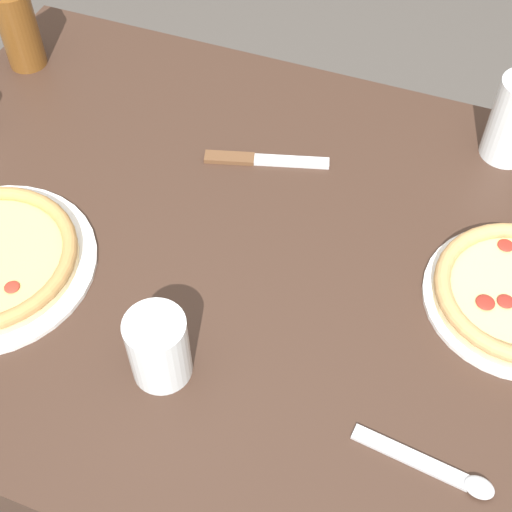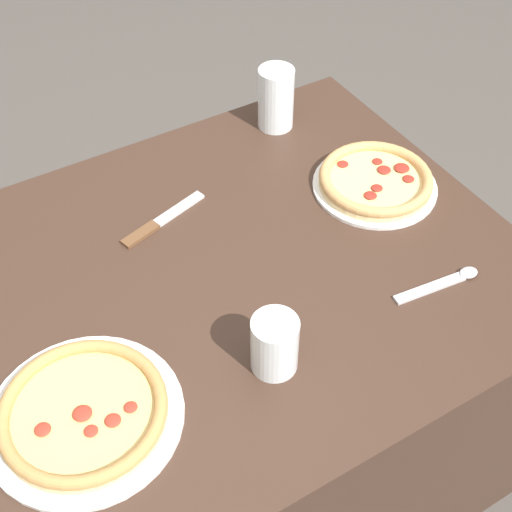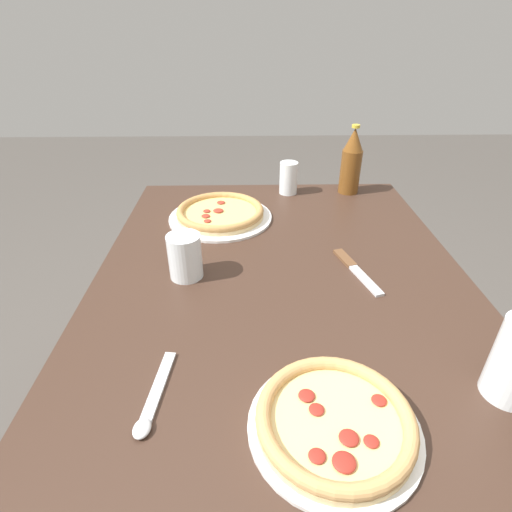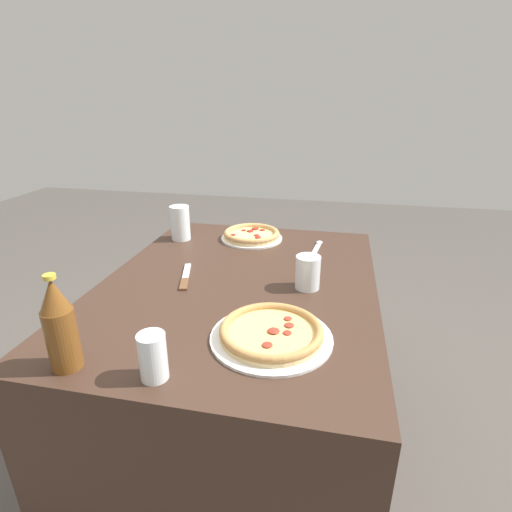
% 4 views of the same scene
% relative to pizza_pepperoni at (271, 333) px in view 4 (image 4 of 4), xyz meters
% --- Properties ---
extents(ground_plane, '(8.00, 8.00, 0.00)m').
position_rel_pizza_pepperoni_xyz_m(ground_plane, '(0.32, 0.17, -0.72)').
color(ground_plane, '#4C4742').
extents(table, '(1.20, 0.92, 0.71)m').
position_rel_pizza_pepperoni_xyz_m(table, '(0.32, 0.17, -0.37)').
color(table, '#3D281E').
rests_on(table, ground_plane).
extents(pizza_pepperoni, '(0.32, 0.32, 0.04)m').
position_rel_pizza_pepperoni_xyz_m(pizza_pepperoni, '(0.00, 0.00, 0.00)').
color(pizza_pepperoni, white).
rests_on(pizza_pepperoni, table).
extents(pizza_margherita, '(0.27, 0.27, 0.04)m').
position_rel_pizza_pepperoni_xyz_m(pizza_margherita, '(0.75, 0.22, 0.00)').
color(pizza_margherita, white).
rests_on(pizza_margherita, table).
extents(glass_water, '(0.08, 0.08, 0.11)m').
position_rel_pizza_pepperoni_xyz_m(glass_water, '(0.32, -0.07, 0.03)').
color(glass_water, white).
rests_on(glass_water, table).
extents(glass_iced_tea, '(0.06, 0.06, 0.11)m').
position_rel_pizza_pepperoni_xyz_m(glass_iced_tea, '(-0.20, 0.23, 0.03)').
color(glass_iced_tea, white).
rests_on(glass_iced_tea, table).
extents(glass_cola, '(0.08, 0.08, 0.15)m').
position_rel_pizza_pepperoni_xyz_m(glass_cola, '(0.68, 0.52, 0.05)').
color(glass_cola, white).
rests_on(glass_cola, table).
extents(beer_bottle, '(0.07, 0.07, 0.24)m').
position_rel_pizza_pepperoni_xyz_m(beer_bottle, '(-0.21, 0.45, 0.09)').
color(beer_bottle, brown).
rests_on(beer_bottle, table).
extents(knife, '(0.21, 0.08, 0.01)m').
position_rel_pizza_pepperoni_xyz_m(knife, '(0.30, 0.35, -0.01)').
color(knife, brown).
rests_on(knife, table).
extents(spoon, '(0.18, 0.04, 0.01)m').
position_rel_pizza_pepperoni_xyz_m(spoon, '(0.69, -0.07, -0.01)').
color(spoon, silver).
rests_on(spoon, table).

